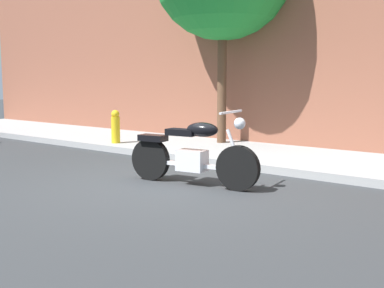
% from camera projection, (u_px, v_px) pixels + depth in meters
% --- Properties ---
extents(ground_plane, '(60.00, 60.00, 0.00)m').
position_uv_depth(ground_plane, '(166.00, 185.00, 7.59)').
color(ground_plane, '#303335').
extents(sidewalk, '(23.54, 2.61, 0.14)m').
position_uv_depth(sidewalk, '(265.00, 156.00, 9.95)').
color(sidewalk, '#9A9A9A').
rests_on(sidewalk, ground).
extents(motorcycle, '(2.21, 0.70, 1.17)m').
position_uv_depth(motorcycle, '(192.00, 154.00, 7.51)').
color(motorcycle, black).
rests_on(motorcycle, ground).
extents(fire_hydrant, '(0.20, 0.20, 0.91)m').
position_uv_depth(fire_hydrant, '(116.00, 129.00, 11.35)').
color(fire_hydrant, gold).
rests_on(fire_hydrant, ground).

